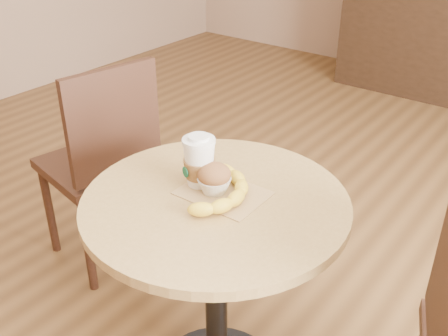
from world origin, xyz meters
name	(u,v)px	position (x,y,z in m)	size (l,w,h in m)	color
cafe_table	(216,255)	(-0.04, -0.09, 0.55)	(0.75, 0.75, 0.75)	black
chair_left	(104,160)	(-0.82, 0.15, 0.51)	(0.48, 0.48, 0.94)	#351D12
kraft_bag	(223,193)	(-0.04, -0.06, 0.75)	(0.24, 0.18, 0.00)	#AB8552
coffee_cup	(199,163)	(-0.13, -0.06, 0.82)	(0.09, 0.10, 0.16)	white
muffin	(214,178)	(-0.07, -0.07, 0.80)	(0.10, 0.10, 0.09)	silver
banana	(220,191)	(-0.04, -0.08, 0.77)	(0.19, 0.28, 0.04)	yellow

